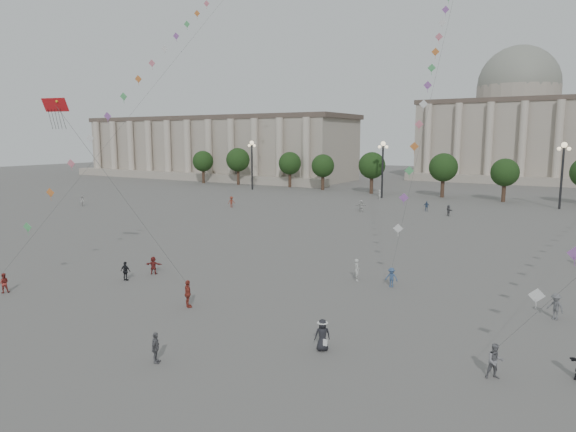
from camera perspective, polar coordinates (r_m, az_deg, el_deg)
The scene contains 25 objects.
ground at distance 31.79m, azimuth -9.93°, elevation -12.40°, with size 360.00×360.00×0.00m, color #5C5957.
hall_west at distance 149.85m, azimuth -8.23°, elevation 7.52°, with size 84.00×26.22×17.20m.
hall_central at distance 152.78m, azimuth 23.93°, elevation 9.07°, with size 48.30×34.30×35.50m.
tree_row at distance 102.34m, azimuth 19.97°, elevation 4.86°, with size 137.12×5.12×8.00m.
lamp_post_far_west at distance 112.72m, azimuth -4.03°, elevation 6.67°, with size 2.00×0.90×10.65m.
lamp_post_mid_west at distance 98.63m, azimuth 10.49°, elevation 6.25°, with size 2.00×0.90×10.65m.
lamp_post_mid_east at distance 92.47m, azimuth 28.23°, elevation 5.20°, with size 2.00×0.90×10.65m.
person_crowd_0 at distance 82.67m, azimuth 15.13°, elevation 1.06°, with size 0.91×0.38×1.56m, color navy.
person_crowd_1 at distance 92.51m, azimuth -21.85°, elevation 1.58°, with size 0.84×0.66×1.74m, color beige.
person_crowd_2 at distance 84.59m, azimuth -6.30°, elevation 1.57°, with size 1.18×0.68×1.82m, color maroon.
person_crowd_4 at distance 80.05m, azimuth 8.13°, elevation 1.13°, with size 1.69×0.54×1.82m, color beige.
person_crowd_6 at distance 36.87m, azimuth 27.58°, elevation -8.90°, with size 1.09×0.63×1.69m, color #5A5B5F.
person_crowd_10 at distance 96.19m, azimuth 10.15°, elevation 2.34°, with size 0.65×0.43×1.79m, color beige.
person_crowd_12 at distance 78.52m, azimuth 17.42°, elevation 0.60°, with size 1.51×0.48×1.63m, color #57565B.
person_crowd_13 at distance 41.69m, azimuth 7.66°, elevation -5.93°, with size 0.65×0.42×1.77m, color beige.
tourist_0 at distance 35.63m, azimuth -11.06°, elevation -8.48°, with size 1.11×0.46×1.89m, color #983629.
tourist_2 at distance 44.70m, azimuth -14.73°, elevation -5.32°, with size 1.40×0.45×1.51m, color maroon.
tourist_3 at distance 27.74m, azimuth -14.50°, elevation -13.98°, with size 0.95×0.39×1.62m, color slate.
tourist_4 at distance 43.33m, azimuth -17.60°, elevation -5.86°, with size 0.91×0.38×1.55m, color black.
kite_flyer_0 at distance 43.59m, azimuth -29.05°, elevation -6.53°, with size 0.72×0.56×1.49m, color maroon.
kite_flyer_1 at distance 40.38m, azimuth 11.42°, elevation -6.71°, with size 0.98×0.56×1.52m, color #344E76.
kite_flyer_2 at distance 27.18m, azimuth 22.04°, elevation -14.73°, with size 0.83×0.65×1.72m, color slate.
hat_person at distance 28.35m, azimuth 3.85°, elevation -13.00°, with size 1.01×0.96×1.74m.
dragon_kite at distance 44.59m, azimuth -24.25°, elevation 10.18°, with size 7.94×1.01×18.34m.
kite_train_west at distance 67.06m, azimuth -10.65°, elevation 20.10°, with size 12.45×53.15×70.47m.
Camera 1 is at (19.63, -22.26, 11.40)m, focal length 32.00 mm.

